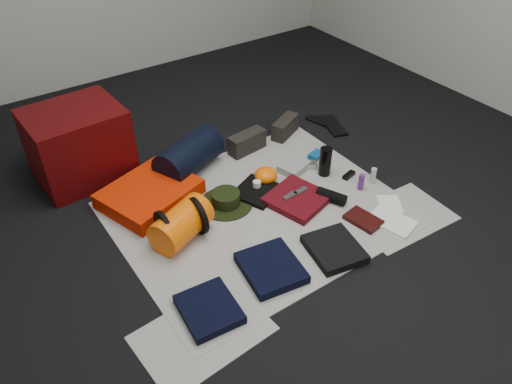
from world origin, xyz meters
TOP-DOWN VIEW (x-y plane):
  - floor at (0.00, 0.00)m, footprint 4.50×4.50m
  - newspaper_mat at (0.00, 0.00)m, footprint 1.60×1.30m
  - newspaper_sheet_front_left at (-0.70, -0.55)m, footprint 0.61×0.44m
  - newspaper_sheet_front_right at (0.65, -0.50)m, footprint 0.60×0.43m
  - red_cabinet at (-0.70, 0.95)m, footprint 0.58×0.49m
  - sleeping_pad at (-0.48, 0.46)m, footprint 0.63×0.57m
  - stuff_sack at (-0.47, 0.06)m, footprint 0.39×0.31m
  - sack_strap_left at (-0.57, 0.06)m, footprint 0.02×0.22m
  - sack_strap_right at (-0.37, 0.06)m, footprint 0.03×0.22m
  - navy_duffel at (-0.14, 0.59)m, footprint 0.50×0.39m
  - boonie_brim at (-0.12, 0.17)m, footprint 0.33×0.33m
  - boonie_crown at (-0.12, 0.17)m, footprint 0.17×0.17m
  - hiking_boot_left at (0.31, 0.58)m, footprint 0.28×0.13m
  - hiking_boot_right at (0.65, 0.60)m, footprint 0.27×0.19m
  - flip_flop_left at (0.99, 0.58)m, footprint 0.15×0.26m
  - flip_flop_right at (1.02, 0.49)m, footprint 0.20×0.32m
  - trousers_navy_a at (-0.62, -0.47)m, footprint 0.28×0.31m
  - trousers_navy_b at (-0.22, -0.42)m, footprint 0.33×0.36m
  - trousers_charcoal at (0.13, -0.50)m, footprint 0.31×0.34m
  - black_tshirt at (0.09, 0.15)m, footprint 0.33×0.32m
  - red_shirt at (0.24, -0.05)m, footprint 0.40×0.40m
  - orange_stuff_sack at (0.20, 0.22)m, footprint 0.16×0.16m
  - first_aid_pouch at (0.43, 0.22)m, footprint 0.23×0.19m
  - water_bottle at (0.56, 0.07)m, footprint 0.10×0.10m
  - speaker at (0.41, -0.17)m, footprint 0.14×0.19m
  - compact_camera at (0.53, 0.18)m, footprint 0.12×0.11m
  - cyan_case at (0.64, 0.25)m, footprint 0.12×0.10m
  - toiletry_purple at (0.64, -0.18)m, footprint 0.04×0.04m
  - toiletry_clear at (0.75, -0.17)m, footprint 0.04×0.04m
  - paperback_book at (0.44, -0.41)m, footprint 0.16×0.22m
  - map_booklet at (0.57, -0.51)m, footprint 0.23×0.29m
  - map_printout at (0.68, -0.39)m, footprint 0.20×0.21m
  - sunglasses at (0.67, -0.05)m, footprint 0.10×0.06m
  - key_cluster at (-0.63, -0.53)m, footprint 0.08×0.08m
  - tape_roll at (0.11, 0.18)m, footprint 0.05×0.05m
  - energy_bar_a at (0.20, -0.03)m, footprint 0.10×0.05m
  - energy_bar_b at (0.28, -0.03)m, footprint 0.10×0.05m

SIDE VIEW (x-z plane):
  - floor at x=0.00m, z-range -0.02..0.00m
  - newspaper_sheet_front_left at x=-0.70m, z-range 0.00..0.00m
  - newspaper_sheet_front_right at x=0.65m, z-range 0.00..0.00m
  - newspaper_mat at x=0.00m, z-range 0.00..0.01m
  - flip_flop_left at x=0.99m, z-range 0.00..0.01m
  - flip_flop_right at x=1.02m, z-range 0.00..0.02m
  - map_printout at x=0.68m, z-range 0.01..0.01m
  - boonie_brim at x=-0.12m, z-range 0.01..0.01m
  - key_cluster at x=-0.63m, z-range 0.01..0.02m
  - map_booklet at x=0.57m, z-range 0.01..0.02m
  - sunglasses at x=0.67m, z-range 0.01..0.03m
  - black_tshirt at x=0.09m, z-range 0.01..0.03m
  - paperback_book at x=0.44m, z-range 0.01..0.03m
  - cyan_case at x=0.64m, z-range 0.01..0.04m
  - compact_camera at x=0.53m, z-range 0.01..0.05m
  - red_shirt at x=0.24m, z-range 0.01..0.05m
  - trousers_navy_a at x=-0.62m, z-range 0.01..0.05m
  - trousers_charcoal at x=0.13m, z-range 0.01..0.05m
  - first_aid_pouch at x=0.43m, z-range 0.01..0.05m
  - trousers_navy_b at x=-0.22m, z-range 0.01..0.06m
  - speaker at x=0.41m, z-range 0.01..0.08m
  - tape_roll at x=0.11m, z-range 0.03..0.07m
  - boonie_crown at x=-0.12m, z-range 0.01..0.09m
  - orange_stuff_sack at x=0.20m, z-range 0.01..0.10m
  - sleeping_pad at x=-0.48m, z-range 0.01..0.10m
  - energy_bar_a at x=0.20m, z-range 0.05..0.06m
  - energy_bar_b at x=0.28m, z-range 0.05..0.06m
  - toiletry_clear at x=0.75m, z-range 0.01..0.11m
  - toiletry_purple at x=0.64m, z-range 0.01..0.11m
  - hiking_boot_right at x=0.65m, z-range 0.01..0.13m
  - hiking_boot_left at x=0.31m, z-range 0.01..0.14m
  - water_bottle at x=0.56m, z-range 0.01..0.20m
  - stuff_sack at x=-0.47m, z-range 0.01..0.20m
  - sack_strap_left at x=-0.57m, z-range 0.01..0.22m
  - sack_strap_right at x=-0.37m, z-range 0.01..0.22m
  - navy_duffel at x=-0.14m, z-range 0.01..0.24m
  - red_cabinet at x=-0.70m, z-range 0.00..0.46m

